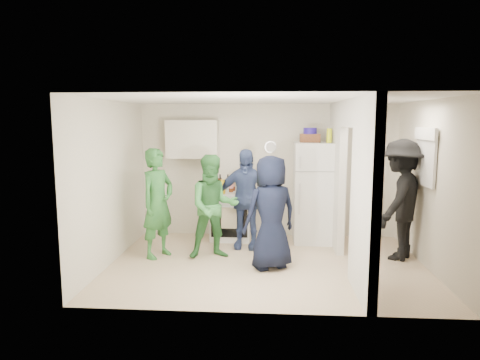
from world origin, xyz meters
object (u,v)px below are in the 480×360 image
object	(u,v)px
person_green_center	(214,207)
person_navy	(271,212)
blue_bowl	(310,131)
person_nook	(400,200)
yellow_cup_stack_top	(329,136)
person_green_left	(158,203)
wicker_basket	(310,138)
stove	(231,215)
fridge	(315,192)
person_denim	(245,199)

from	to	relation	value
person_green_center	person_navy	bearing A→B (deg)	-41.12
blue_bowl	person_nook	xyz separation A→B (m)	(1.35, -0.95, -1.05)
yellow_cup_stack_top	person_nook	xyz separation A→B (m)	(1.03, -0.80, -0.97)
person_green_left	wicker_basket	bearing A→B (deg)	-36.10
person_green_center	person_navy	size ratio (longest dim) A/B	0.98
person_green_center	person_nook	world-z (taller)	person_nook
person_green_left	person_nook	bearing A→B (deg)	-57.71
stove	blue_bowl	bearing A→B (deg)	0.80
yellow_cup_stack_top	person_green_center	xyz separation A→B (m)	(-1.92, -0.96, -1.10)
fridge	person_navy	distance (m)	1.69
wicker_basket	person_navy	distance (m)	1.98
fridge	person_denim	distance (m)	1.32
stove	person_denim	world-z (taller)	person_denim
yellow_cup_stack_top	person_nook	world-z (taller)	yellow_cup_stack_top
person_nook	person_green_left	bearing A→B (deg)	-52.62
yellow_cup_stack_top	person_green_left	distance (m)	3.16
yellow_cup_stack_top	stove	bearing A→B (deg)	175.74
stove	fridge	xyz separation A→B (m)	(1.53, -0.03, 0.45)
person_denim	person_navy	xyz separation A→B (m)	(0.44, -1.01, -0.01)
blue_bowl	person_navy	xyz separation A→B (m)	(-0.69, -1.54, -1.16)
yellow_cup_stack_top	person_denim	bearing A→B (deg)	-165.12
person_green_center	person_nook	distance (m)	2.96
wicker_basket	person_nook	distance (m)	1.89
wicker_basket	blue_bowl	distance (m)	0.13
yellow_cup_stack_top	person_green_center	distance (m)	2.41
stove	yellow_cup_stack_top	distance (m)	2.29
person_nook	fridge	bearing A→B (deg)	-90.90
stove	person_nook	distance (m)	2.97
person_green_left	stove	bearing A→B (deg)	-14.58
person_green_left	person_navy	bearing A→B (deg)	-73.43
person_green_left	person_navy	xyz separation A→B (m)	(1.81, -0.42, -0.03)
stove	yellow_cup_stack_top	bearing A→B (deg)	-4.26
stove	yellow_cup_stack_top	size ratio (longest dim) A/B	3.58
fridge	person_green_center	size ratio (longest dim) A/B	1.09
fridge	person_navy	size ratio (longest dim) A/B	1.07
wicker_basket	person_navy	xyz separation A→B (m)	(-0.69, -1.54, -1.03)
stove	wicker_basket	world-z (taller)	wicker_basket
blue_bowl	yellow_cup_stack_top	bearing A→B (deg)	-25.11
person_denim	blue_bowl	bearing A→B (deg)	31.64
yellow_cup_stack_top	person_navy	world-z (taller)	yellow_cup_stack_top
yellow_cup_stack_top	person_navy	bearing A→B (deg)	-126.04
wicker_basket	person_nook	size ratio (longest dim) A/B	0.18
wicker_basket	person_green_left	size ratio (longest dim) A/B	0.20
person_denim	person_navy	distance (m)	1.10
wicker_basket	person_green_center	size ratio (longest dim) A/B	0.21
person_navy	person_nook	world-z (taller)	person_nook
person_navy	person_denim	bearing A→B (deg)	-94.06
person_denim	person_navy	world-z (taller)	person_denim
person_green_center	person_navy	world-z (taller)	person_navy
person_green_left	person_denim	distance (m)	1.49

